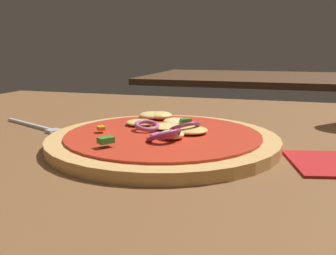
% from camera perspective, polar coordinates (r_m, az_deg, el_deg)
% --- Properties ---
extents(dining_table, '(1.24, 0.95, 0.03)m').
position_cam_1_polar(dining_table, '(0.48, 2.09, -4.53)').
color(dining_table, brown).
rests_on(dining_table, ground).
extents(pizza, '(0.30, 0.30, 0.03)m').
position_cam_1_polar(pizza, '(0.49, -0.69, -1.64)').
color(pizza, tan).
rests_on(pizza, dining_table).
extents(fork, '(0.18, 0.09, 0.00)m').
position_cam_1_polar(fork, '(0.62, -18.89, 0.00)').
color(fork, silver).
rests_on(fork, dining_table).
extents(background_table, '(0.86, 0.67, 0.03)m').
position_cam_1_polar(background_table, '(1.76, 11.56, 7.40)').
color(background_table, '#4C301C').
rests_on(background_table, ground).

